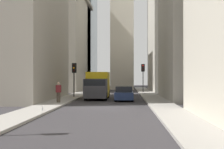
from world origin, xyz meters
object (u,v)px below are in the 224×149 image
object	(u,v)px
delivery_truck	(98,85)
sedan_navy	(124,94)
pedestrian	(58,91)
traffic_light_midblock	(143,71)
traffic_light_far_junction	(74,72)
discarded_bottle	(42,109)

from	to	relation	value
delivery_truck	sedan_navy	distance (m)	3.71
pedestrian	traffic_light_midblock	bearing A→B (deg)	-23.07
sedan_navy	traffic_light_midblock	bearing A→B (deg)	-10.01
delivery_truck	traffic_light_far_junction	size ratio (longest dim) A/B	1.72
sedan_navy	traffic_light_midblock	xyz separation A→B (m)	(15.06, -2.66, 2.47)
sedan_navy	pedestrian	bearing A→B (deg)	127.35
traffic_light_far_junction	discarded_bottle	world-z (taller)	traffic_light_far_junction
traffic_light_midblock	discarded_bottle	distance (m)	27.25
traffic_light_midblock	discarded_bottle	size ratio (longest dim) A/B	15.07
delivery_truck	sedan_navy	xyz separation A→B (m)	(-2.30, -2.80, -0.80)
delivery_truck	traffic_light_far_junction	world-z (taller)	traffic_light_far_junction
sedan_navy	traffic_light_far_junction	size ratio (longest dim) A/B	1.15
traffic_light_midblock	traffic_light_far_junction	xyz separation A→B (m)	(-11.04, 8.25, -0.24)
delivery_truck	traffic_light_far_junction	xyz separation A→B (m)	(1.72, 2.79, 1.43)
sedan_navy	pedestrian	world-z (taller)	pedestrian
traffic_light_midblock	discarded_bottle	world-z (taller)	traffic_light_midblock
pedestrian	discarded_bottle	distance (m)	6.68
delivery_truck	traffic_light_far_junction	distance (m)	3.58
delivery_truck	traffic_light_midblock	world-z (taller)	traffic_light_midblock
discarded_bottle	traffic_light_far_junction	bearing A→B (deg)	1.45
sedan_navy	discarded_bottle	bearing A→B (deg)	154.36
discarded_bottle	sedan_navy	bearing A→B (deg)	-25.64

